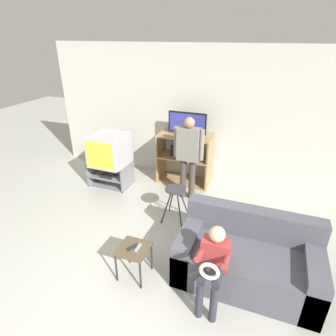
{
  "coord_description": "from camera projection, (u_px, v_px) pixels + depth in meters",
  "views": [
    {
      "loc": [
        1.28,
        -1.67,
        2.74
      ],
      "look_at": [
        -0.09,
        1.9,
        0.9
      ],
      "focal_mm": 30.0,
      "sensor_mm": 36.0,
      "label": 1
    }
  ],
  "objects": [
    {
      "name": "ground_plane",
      "position": [
        113.0,
        317.0,
        3.01
      ],
      "size": [
        18.0,
        18.0,
        0.0
      ],
      "primitive_type": "plane",
      "color": "#ADADA3"
    },
    {
      "name": "remote_control_black",
      "position": [
        132.0,
        247.0,
        3.35
      ],
      "size": [
        0.1,
        0.14,
        0.02
      ],
      "primitive_type": "cube",
      "rotation": [
        0.0,
        0.0,
        -0.47
      ],
      "color": "#232328",
      "rests_on": "snack_table"
    },
    {
      "name": "person_seated_child",
      "position": [
        213.0,
        262.0,
        2.92
      ],
      "size": [
        0.33,
        0.43,
        0.97
      ],
      "color": "#2D2D38",
      "rests_on": "ground_plane"
    },
    {
      "name": "wall_back",
      "position": [
        202.0,
        116.0,
        5.38
      ],
      "size": [
        6.4,
        0.06,
        2.6
      ],
      "color": "beige",
      "rests_on": "ground_plane"
    },
    {
      "name": "television_main",
      "position": [
        109.0,
        150.0,
        5.31
      ],
      "size": [
        0.64,
        0.65,
        0.59
      ],
      "color": "#B2B2B7",
      "rests_on": "tv_stand"
    },
    {
      "name": "television_flat",
      "position": [
        187.0,
        124.0,
        5.23
      ],
      "size": [
        0.73,
        0.2,
        0.44
      ],
      "color": "black",
      "rests_on": "media_shelf"
    },
    {
      "name": "remote_control_white",
      "position": [
        138.0,
        248.0,
        3.34
      ],
      "size": [
        0.04,
        0.14,
        0.02
      ],
      "primitive_type": "cube",
      "rotation": [
        0.0,
        0.0,
        0.01
      ],
      "color": "gray",
      "rests_on": "snack_table"
    },
    {
      "name": "media_shelf",
      "position": [
        185.0,
        159.0,
        5.53
      ],
      "size": [
        1.04,
        0.5,
        1.0
      ],
      "color": "#9E7A51",
      "rests_on": "ground_plane"
    },
    {
      "name": "person_standing_adult",
      "position": [
        188.0,
        151.0,
        4.81
      ],
      "size": [
        0.53,
        0.2,
        1.51
      ],
      "color": "#3D3833",
      "rests_on": "ground_plane"
    },
    {
      "name": "snack_table",
      "position": [
        134.0,
        252.0,
        3.38
      ],
      "size": [
        0.37,
        0.37,
        0.43
      ],
      "color": "brown",
      "rests_on": "ground_plane"
    },
    {
      "name": "tv_stand",
      "position": [
        111.0,
        174.0,
        5.56
      ],
      "size": [
        0.79,
        0.5,
        0.46
      ],
      "color": "slate",
      "rests_on": "ground_plane"
    },
    {
      "name": "couch",
      "position": [
        247.0,
        259.0,
        3.37
      ],
      "size": [
        1.64,
        0.85,
        0.83
      ],
      "color": "#4C4C56",
      "rests_on": "ground_plane"
    },
    {
      "name": "folding_stool",
      "position": [
        175.0,
        195.0,
        4.39
      ],
      "size": [
        0.37,
        0.39,
        0.58
      ],
      "color": "black",
      "rests_on": "ground_plane"
    }
  ]
}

